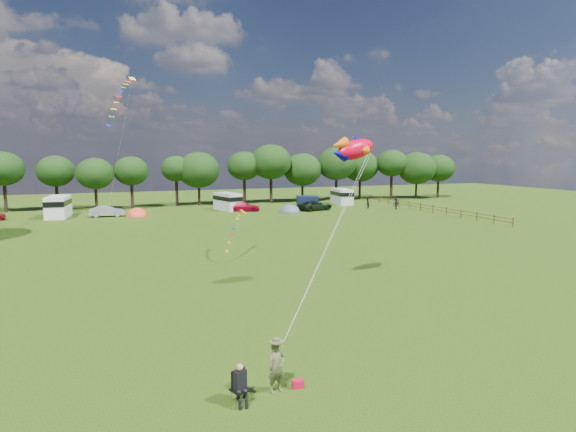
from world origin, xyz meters
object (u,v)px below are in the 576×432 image
object	(u,v)px
car_d	(316,206)
campervan_d	(342,196)
tent_orange	(137,216)
campervan_c	(228,201)
tent_greyblue	(290,212)
walker_a	(367,203)
car_c	(244,207)
walker_b	(396,204)
fish_kite	(353,149)
campervan_b	(58,206)
kite_flyer	(277,367)
camp_chair	(240,379)
car_b	(107,211)

from	to	relation	value
car_d	campervan_d	bearing A→B (deg)	-62.09
car_d	tent_orange	distance (m)	26.18
campervan_c	campervan_d	bearing A→B (deg)	-100.57
campervan_d	tent_greyblue	world-z (taller)	campervan_d
campervan_d	tent_orange	bearing A→B (deg)	103.82
campervan_d	walker_a	world-z (taller)	campervan_d
car_c	walker_a	bearing A→B (deg)	-81.77
car_c	walker_b	distance (m)	23.66
campervan_d	car_c	bearing A→B (deg)	107.93
tent_greyblue	fish_kite	size ratio (longest dim) A/B	0.95
car_c	tent_orange	xyz separation A→B (m)	(-15.45, -0.79, -0.69)
campervan_b	tent_orange	bearing A→B (deg)	-98.48
campervan_b	kite_flyer	bearing A→B (deg)	-162.10
walker_b	camp_chair	bearing A→B (deg)	35.05
campervan_b	camp_chair	xyz separation A→B (m)	(10.59, -56.46, -0.71)
campervan_c	tent_greyblue	bearing A→B (deg)	-143.28
campervan_d	walker_b	size ratio (longest dim) A/B	3.05
car_b	campervan_c	world-z (taller)	campervan_c
campervan_b	campervan_c	xyz separation A→B (m)	(23.62, 0.50, -0.14)
campervan_c	car_d	bearing A→B (deg)	-127.10
campervan_d	car_b	bearing A→B (deg)	101.37
campervan_c	walker_b	world-z (taller)	campervan_c
car_b	tent_orange	xyz separation A→B (m)	(3.88, -1.10, -0.75)
car_c	campervan_c	xyz separation A→B (m)	(-1.91, 2.28, 0.72)
car_c	fish_kite	distance (m)	44.10
walker_b	tent_greyblue	bearing A→B (deg)	-24.06
car_d	camp_chair	distance (m)	57.90
walker_a	car_c	bearing A→B (deg)	-45.12
car_c	walker_a	distance (m)	19.72
car_d	walker_b	size ratio (longest dim) A/B	2.97
car_b	car_d	bearing A→B (deg)	-93.89
camp_chair	kite_flyer	bearing A→B (deg)	-10.31
car_b	campervan_b	xyz separation A→B (m)	(-6.21, 1.46, 0.80)
fish_kite	walker_a	world-z (taller)	fish_kite
fish_kite	walker_a	size ratio (longest dim) A/B	2.29
campervan_b	campervan_d	distance (m)	44.09
walker_a	camp_chair	bearing A→B (deg)	20.19
campervan_b	tent_greyblue	xyz separation A→B (m)	(31.52, -5.67, -1.55)
car_d	camp_chair	bearing A→B (deg)	141.15
car_c	campervan_d	distance (m)	18.93
campervan_c	campervan_d	world-z (taller)	campervan_d
car_b	tent_orange	size ratio (longest dim) A/B	1.30
kite_flyer	walker_a	distance (m)	60.97
campervan_c	tent_orange	distance (m)	13.95
car_c	campervan_b	distance (m)	25.61
car_c	car_d	xyz separation A→B (m)	(10.65, -2.76, 0.04)
walker_b	campervan_b	bearing A→B (deg)	-26.20
car_b	campervan_c	size ratio (longest dim) A/B	0.75
car_b	walker_a	size ratio (longest dim) A/B	2.76
camp_chair	campervan_d	bearing A→B (deg)	37.91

